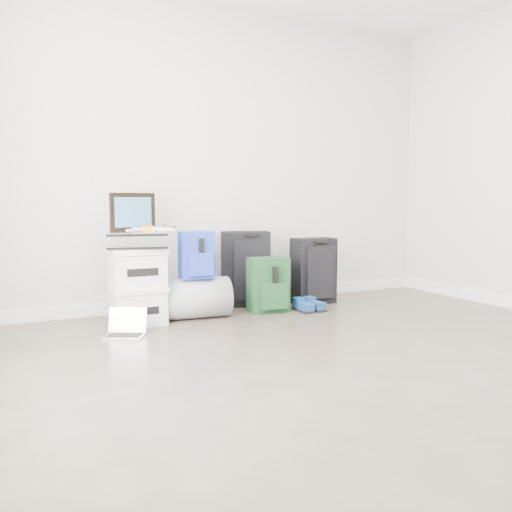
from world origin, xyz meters
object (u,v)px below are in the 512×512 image
carry_on (314,271)px  laptop (126,329)px  briefcase (137,240)px  large_suitcase (246,269)px  duffel_bag (196,298)px  boxes_stack (138,286)px

carry_on → laptop: size_ratio=1.83×
briefcase → large_suitcase: 1.17m
briefcase → large_suitcase: bearing=27.8°
briefcase → duffel_bag: briefcase is taller
boxes_stack → laptop: (-0.18, -0.34, -0.25)m
boxes_stack → briefcase: briefcase is taller
duffel_bag → laptop: duffel_bag is taller
duffel_bag → carry_on: 1.24m
duffel_bag → large_suitcase: size_ratio=0.79×
briefcase → carry_on: (1.71, 0.10, -0.35)m
laptop → boxes_stack: bearing=90.3°
boxes_stack → carry_on: 1.71m
briefcase → duffel_bag: 0.69m
boxes_stack → laptop: 0.46m
large_suitcase → carry_on: 0.65m
briefcase → laptop: (-0.18, -0.34, -0.62)m
briefcase → laptop: size_ratio=1.33×
duffel_bag → laptop: size_ratio=1.61×
laptop → briefcase: bearing=90.3°
boxes_stack → carry_on: carry_on is taller
carry_on → laptop: carry_on is taller
laptop → large_suitcase: bearing=54.8°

